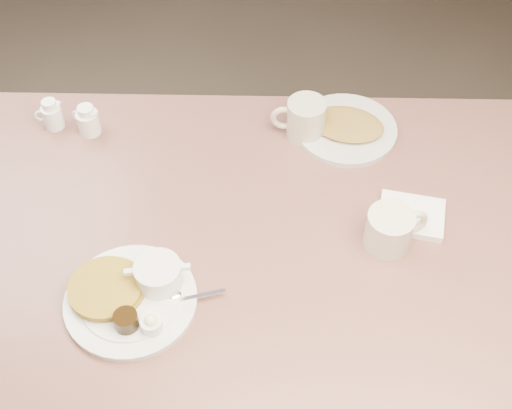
{
  "coord_description": "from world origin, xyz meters",
  "views": [
    {
      "loc": [
        0.02,
        -0.94,
        1.97
      ],
      "look_at": [
        0.0,
        0.02,
        0.82
      ],
      "focal_mm": 48.99,
      "sensor_mm": 36.0,
      "label": 1
    }
  ],
  "objects_px": {
    "creamer_left": "(52,115)",
    "main_plate": "(133,293)",
    "hash_plate": "(346,128)",
    "coffee_mug_near": "(391,229)",
    "coffee_mug_far": "(304,119)",
    "diner_table": "(256,275)",
    "creamer_right": "(88,121)"
  },
  "relations": [
    {
      "from": "creamer_left",
      "to": "coffee_mug_far",
      "type": "bearing_deg",
      "value": -1.49
    },
    {
      "from": "creamer_left",
      "to": "hash_plate",
      "type": "distance_m",
      "value": 0.73
    },
    {
      "from": "coffee_mug_near",
      "to": "hash_plate",
      "type": "bearing_deg",
      "value": 101.5
    },
    {
      "from": "creamer_left",
      "to": "hash_plate",
      "type": "bearing_deg",
      "value": -0.47
    },
    {
      "from": "diner_table",
      "to": "coffee_mug_near",
      "type": "height_order",
      "value": "coffee_mug_near"
    },
    {
      "from": "coffee_mug_near",
      "to": "coffee_mug_far",
      "type": "distance_m",
      "value": 0.38
    },
    {
      "from": "main_plate",
      "to": "hash_plate",
      "type": "height_order",
      "value": "main_plate"
    },
    {
      "from": "main_plate",
      "to": "creamer_left",
      "type": "xyz_separation_m",
      "value": [
        -0.27,
        0.51,
        0.01
      ]
    },
    {
      "from": "coffee_mug_far",
      "to": "hash_plate",
      "type": "bearing_deg",
      "value": 5.51
    },
    {
      "from": "diner_table",
      "to": "coffee_mug_far",
      "type": "xyz_separation_m",
      "value": [
        0.11,
        0.31,
        0.22
      ]
    },
    {
      "from": "diner_table",
      "to": "creamer_left",
      "type": "relative_size",
      "value": 18.75
    },
    {
      "from": "coffee_mug_near",
      "to": "coffee_mug_far",
      "type": "xyz_separation_m",
      "value": [
        -0.18,
        0.33,
        0.0
      ]
    },
    {
      "from": "creamer_left",
      "to": "main_plate",
      "type": "bearing_deg",
      "value": -62.17
    },
    {
      "from": "diner_table",
      "to": "hash_plate",
      "type": "xyz_separation_m",
      "value": [
        0.22,
        0.32,
        0.18
      ]
    },
    {
      "from": "diner_table",
      "to": "creamer_right",
      "type": "height_order",
      "value": "creamer_right"
    },
    {
      "from": "coffee_mug_near",
      "to": "creamer_left",
      "type": "height_order",
      "value": "coffee_mug_near"
    },
    {
      "from": "coffee_mug_near",
      "to": "hash_plate",
      "type": "relative_size",
      "value": 0.5
    },
    {
      "from": "creamer_right",
      "to": "hash_plate",
      "type": "bearing_deg",
      "value": 1.15
    },
    {
      "from": "coffee_mug_near",
      "to": "creamer_left",
      "type": "relative_size",
      "value": 1.92
    },
    {
      "from": "coffee_mug_far",
      "to": "creamer_right",
      "type": "xyz_separation_m",
      "value": [
        -0.53,
        -0.0,
        -0.01
      ]
    },
    {
      "from": "creamer_right",
      "to": "coffee_mug_near",
      "type": "bearing_deg",
      "value": -25.03
    },
    {
      "from": "coffee_mug_far",
      "to": "creamer_left",
      "type": "xyz_separation_m",
      "value": [
        -0.63,
        0.02,
        -0.01
      ]
    },
    {
      "from": "creamer_left",
      "to": "hash_plate",
      "type": "relative_size",
      "value": 0.26
    },
    {
      "from": "main_plate",
      "to": "creamer_right",
      "type": "height_order",
      "value": "creamer_right"
    },
    {
      "from": "coffee_mug_far",
      "to": "creamer_left",
      "type": "bearing_deg",
      "value": 178.51
    },
    {
      "from": "creamer_left",
      "to": "coffee_mug_near",
      "type": "bearing_deg",
      "value": -23.57
    },
    {
      "from": "coffee_mug_far",
      "to": "hash_plate",
      "type": "xyz_separation_m",
      "value": [
        0.11,
        0.01,
        -0.04
      ]
    },
    {
      "from": "main_plate",
      "to": "hash_plate",
      "type": "xyz_separation_m",
      "value": [
        0.46,
        0.5,
        -0.01
      ]
    },
    {
      "from": "hash_plate",
      "to": "main_plate",
      "type": "bearing_deg",
      "value": -132.88
    },
    {
      "from": "creamer_right",
      "to": "hash_plate",
      "type": "xyz_separation_m",
      "value": [
        0.64,
        0.01,
        -0.02
      ]
    },
    {
      "from": "creamer_left",
      "to": "hash_plate",
      "type": "height_order",
      "value": "creamer_left"
    },
    {
      "from": "main_plate",
      "to": "creamer_right",
      "type": "bearing_deg",
      "value": 109.7
    }
  ]
}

